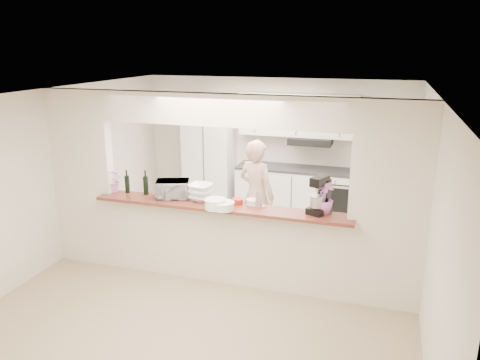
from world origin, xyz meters
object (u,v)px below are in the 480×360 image
at_px(person, 256,196).
at_px(stand_mixer, 320,196).
at_px(refrigerator, 388,181).
at_px(toaster_oven, 173,189).

bearing_deg(person, stand_mixer, 157.00).
xyz_separation_m(refrigerator, stand_mixer, (-0.79, -2.59, 0.45)).
xyz_separation_m(toaster_oven, stand_mixer, (1.96, 0.01, 0.09)).
xyz_separation_m(refrigerator, person, (-1.90, -1.48, 0.01)).
height_order(refrigerator, toaster_oven, refrigerator).
bearing_deg(refrigerator, toaster_oven, -136.61).
height_order(toaster_oven, stand_mixer, stand_mixer).
bearing_deg(person, refrigerator, -120.08).
bearing_deg(person, toaster_oven, 75.01).
distance_m(toaster_oven, stand_mixer, 1.96).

